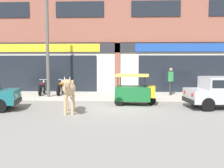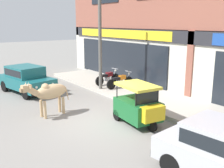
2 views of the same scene
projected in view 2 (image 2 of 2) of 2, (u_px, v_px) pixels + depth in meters
ground_plane at (101, 122)px, 10.16m from camera, size 90.00×90.00×0.00m
sidewalk at (167, 103)px, 12.26m from camera, size 19.00×3.03×0.18m
shop_building at (198, 9)px, 12.28m from camera, size 23.00×1.40×9.21m
cow at (50, 92)px, 10.62m from camera, size 0.73×2.14×1.61m
car_1 at (26, 78)px, 14.26m from camera, size 3.81×2.26×1.46m
auto_rickshaw at (139, 107)px, 9.83m from camera, size 2.05×1.35×1.52m
motorcycle_0 at (108, 78)px, 15.54m from camera, size 0.52×1.81×0.88m
motorcycle_1 at (120, 81)px, 14.70m from camera, size 0.52×1.81×0.88m
utility_pole at (100, 34)px, 13.87m from camera, size 0.18×0.18×5.98m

